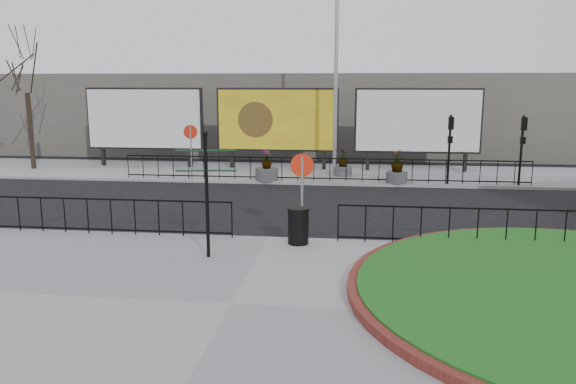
# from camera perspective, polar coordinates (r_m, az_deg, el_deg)

# --- Properties ---
(ground) EXTENTS (90.00, 90.00, 0.00)m
(ground) POSITION_cam_1_polar(r_m,az_deg,el_deg) (16.24, -1.99, -4.96)
(ground) COLOR black
(ground) RESTS_ON ground
(pavement_near) EXTENTS (30.00, 10.00, 0.12)m
(pavement_near) POSITION_cam_1_polar(r_m,az_deg,el_deg) (11.57, -5.79, -11.46)
(pavement_near) COLOR gray
(pavement_near) RESTS_ON ground
(pavement_far) EXTENTS (44.00, 6.00, 0.12)m
(pavement_far) POSITION_cam_1_polar(r_m,az_deg,el_deg) (27.88, 1.71, 1.94)
(pavement_far) COLOR gray
(pavement_far) RESTS_ON ground
(railing_near_left) EXTENTS (10.00, 0.10, 1.10)m
(railing_near_left) POSITION_cam_1_polar(r_m,az_deg,el_deg) (17.70, -21.75, -2.17)
(railing_near_left) COLOR black
(railing_near_left) RESTS_ON pavement_near
(railing_near_right) EXTENTS (9.00, 0.10, 1.10)m
(railing_near_right) POSITION_cam_1_polar(r_m,az_deg,el_deg) (16.14, 21.33, -3.37)
(railing_near_right) COLOR black
(railing_near_right) RESTS_ON pavement_near
(railing_far) EXTENTS (18.00, 0.10, 1.10)m
(railing_far) POSITION_cam_1_polar(r_m,az_deg,el_deg) (25.06, 3.46, 2.30)
(railing_far) COLOR black
(railing_far) RESTS_ON pavement_far
(speed_sign_far) EXTENTS (0.64, 0.07, 2.47)m
(speed_sign_far) POSITION_cam_1_polar(r_m,az_deg,el_deg) (26.03, -9.85, 5.25)
(speed_sign_far) COLOR gray
(speed_sign_far) RESTS_ON pavement_far
(speed_sign_near) EXTENTS (0.64, 0.07, 2.47)m
(speed_sign_near) POSITION_cam_1_polar(r_m,az_deg,el_deg) (15.31, 1.44, 1.42)
(speed_sign_near) COLOR gray
(speed_sign_near) RESTS_ON pavement_near
(billboard_left) EXTENTS (6.20, 0.31, 4.10)m
(billboard_left) POSITION_cam_1_polar(r_m,az_deg,el_deg) (30.47, -14.36, 7.19)
(billboard_left) COLOR black
(billboard_left) RESTS_ON pavement_far
(billboard_mid) EXTENTS (6.20, 0.31, 4.10)m
(billboard_mid) POSITION_cam_1_polar(r_m,az_deg,el_deg) (28.72, -1.10, 7.31)
(billboard_mid) COLOR black
(billboard_mid) RESTS_ON pavement_far
(billboard_right) EXTENTS (6.20, 0.31, 4.10)m
(billboard_right) POSITION_cam_1_polar(r_m,az_deg,el_deg) (28.63, 13.03, 7.02)
(billboard_right) COLOR black
(billboard_right) RESTS_ON pavement_far
(lamp_post) EXTENTS (0.74, 0.18, 9.23)m
(lamp_post) POSITION_cam_1_polar(r_m,az_deg,el_deg) (26.44, 4.90, 11.78)
(lamp_post) COLOR gray
(lamp_post) RESTS_ON pavement_far
(signal_pole_a) EXTENTS (0.22, 0.26, 3.00)m
(signal_pole_a) POSITION_cam_1_polar(r_m,az_deg,el_deg) (25.22, 16.13, 5.22)
(signal_pole_a) COLOR black
(signal_pole_a) RESTS_ON pavement_far
(signal_pole_b) EXTENTS (0.22, 0.26, 3.00)m
(signal_pole_b) POSITION_cam_1_polar(r_m,az_deg,el_deg) (25.88, 22.72, 4.93)
(signal_pole_b) COLOR black
(signal_pole_b) RESTS_ON pavement_far
(tree_left) EXTENTS (2.00, 2.00, 7.00)m
(tree_left) POSITION_cam_1_polar(r_m,az_deg,el_deg) (31.52, -24.91, 8.49)
(tree_left) COLOR #2D2119
(tree_left) RESTS_ON pavement_far
(building_backdrop) EXTENTS (40.00, 10.00, 5.00)m
(building_backdrop) POSITION_cam_1_polar(r_m,az_deg,el_deg) (37.55, 3.07, 8.03)
(building_backdrop) COLOR #5A554E
(building_backdrop) RESTS_ON ground
(fingerpost_sign) EXTENTS (1.50, 0.43, 3.20)m
(fingerpost_sign) POSITION_cam_1_polar(r_m,az_deg,el_deg) (14.07, -8.28, 1.01)
(fingerpost_sign) COLOR black
(fingerpost_sign) RESTS_ON pavement_near
(litter_bin) EXTENTS (0.61, 0.61, 1.01)m
(litter_bin) POSITION_cam_1_polar(r_m,az_deg,el_deg) (15.39, 1.05, -3.43)
(litter_bin) COLOR black
(litter_bin) RESTS_ON pavement_near
(planter_a) EXTENTS (1.04, 1.04, 1.39)m
(planter_a) POSITION_cam_1_polar(r_m,az_deg,el_deg) (25.43, -2.16, 2.20)
(planter_a) COLOR #4C4C4F
(planter_a) RESTS_ON pavement_far
(planter_b) EXTENTS (0.86, 0.86, 1.30)m
(planter_b) POSITION_cam_1_polar(r_m,az_deg,el_deg) (26.72, 5.61, 2.63)
(planter_b) COLOR #4C4C4F
(planter_b) RESTS_ON pavement_far
(planter_c) EXTENTS (0.94, 0.94, 1.51)m
(planter_c) POSITION_cam_1_polar(r_m,az_deg,el_deg) (25.19, 11.01, 2.21)
(planter_c) COLOR #4C4C4F
(planter_c) RESTS_ON pavement_far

